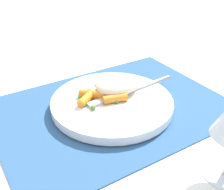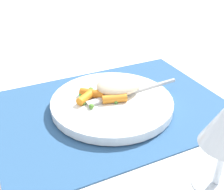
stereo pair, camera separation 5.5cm
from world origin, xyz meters
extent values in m
plane|color=white|center=(0.00, 0.00, 0.00)|extent=(2.40, 2.40, 0.00)
cube|color=#2D5684|center=(0.00, 0.00, 0.00)|extent=(0.46, 0.34, 0.01)
cylinder|color=white|center=(0.00, 0.00, 0.01)|extent=(0.24, 0.24, 0.02)
ellipsoid|color=beige|center=(-0.03, -0.02, 0.04)|extent=(0.10, 0.07, 0.03)
cylinder|color=orange|center=(0.00, 0.01, 0.03)|extent=(0.05, 0.02, 0.01)
cylinder|color=orange|center=(0.00, 0.01, 0.03)|extent=(0.05, 0.03, 0.02)
cylinder|color=orange|center=(0.03, -0.03, 0.03)|extent=(0.05, 0.05, 0.02)
cylinder|color=orange|center=(0.00, -0.03, 0.03)|extent=(0.02, 0.05, 0.02)
cylinder|color=orange|center=(0.05, -0.02, 0.03)|extent=(0.04, 0.03, 0.02)
sphere|color=green|center=(0.01, -0.04, 0.03)|extent=(0.01, 0.01, 0.01)
sphere|color=green|center=(0.01, 0.00, 0.03)|extent=(0.01, 0.01, 0.01)
sphere|color=#539937|center=(0.00, 0.02, 0.03)|extent=(0.01, 0.01, 0.01)
sphere|color=#518D42|center=(0.01, -0.03, 0.03)|extent=(0.01, 0.01, 0.01)
sphere|color=green|center=(0.05, -0.04, 0.03)|extent=(0.01, 0.01, 0.01)
sphere|color=#58AB35|center=(0.06, -0.01, 0.03)|extent=(0.01, 0.01, 0.01)
sphere|color=#509B31|center=(0.03, -0.05, 0.03)|extent=(0.01, 0.01, 0.01)
sphere|color=#528F2F|center=(0.05, 0.01, 0.03)|extent=(0.01, 0.01, 0.01)
cube|color=#BDBDBD|center=(0.03, 0.00, 0.03)|extent=(0.05, 0.02, 0.01)
cube|color=#BDBDBD|center=(-0.08, -0.01, 0.03)|extent=(0.17, 0.02, 0.01)
camera|label=1|loc=(0.26, 0.42, 0.32)|focal=46.38mm
camera|label=2|loc=(0.21, 0.45, 0.32)|focal=46.38mm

